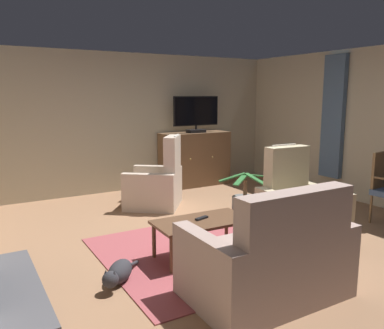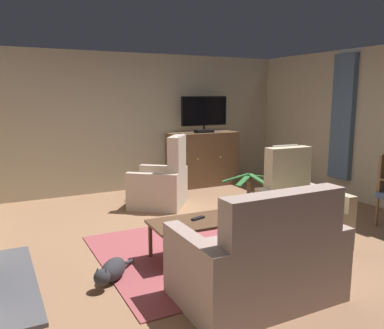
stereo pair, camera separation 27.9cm
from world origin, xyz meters
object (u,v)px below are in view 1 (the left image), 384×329
(tv_cabinet, at_px, (195,160))
(coffee_table, at_px, (202,224))
(tv_remote, at_px, (202,218))
(cat, at_px, (119,273))
(armchair_angled_to_table, at_px, (299,213))
(potted_plant_on_hearth_side, at_px, (245,203))
(television, at_px, (196,113))
(armchair_near_window, at_px, (157,185))
(sofa_floral, at_px, (270,261))

(tv_cabinet, distance_m, coffee_table, 3.61)
(coffee_table, relative_size, tv_remote, 6.34)
(tv_remote, xyz_separation_m, cat, (-1.04, -0.17, -0.33))
(tv_remote, height_order, armchair_angled_to_table, armchair_angled_to_table)
(tv_remote, distance_m, armchair_angled_to_table, 1.32)
(potted_plant_on_hearth_side, bearing_deg, tv_remote, -143.91)
(television, xyz_separation_m, armchair_near_window, (-1.32, -0.96, -1.09))
(tv_remote, xyz_separation_m, sofa_floral, (0.03, -1.11, -0.10))
(coffee_table, relative_size, armchair_near_window, 0.92)
(television, xyz_separation_m, tv_remote, (-1.75, -3.06, -1.00))
(coffee_table, xyz_separation_m, cat, (-1.03, -0.13, -0.28))
(tv_cabinet, bearing_deg, television, -90.00)
(television, height_order, cat, television)
(sofa_floral, height_order, armchair_angled_to_table, armchair_angled_to_table)
(tv_remote, distance_m, potted_plant_on_hearth_side, 1.77)
(armchair_near_window, bearing_deg, television, 36.23)
(coffee_table, relative_size, armchair_angled_to_table, 0.92)
(television, bearing_deg, potted_plant_on_hearth_side, -99.53)
(cat, bearing_deg, armchair_angled_to_table, -1.00)
(coffee_table, bearing_deg, tv_cabinet, 60.57)
(coffee_table, xyz_separation_m, tv_remote, (0.02, 0.03, 0.06))
(tv_remote, relative_size, cat, 0.31)
(tv_cabinet, distance_m, potted_plant_on_hearth_side, 2.13)
(television, bearing_deg, armchair_angled_to_table, -97.94)
(sofa_floral, bearing_deg, tv_remote, 91.61)
(tv_cabinet, height_order, sofa_floral, tv_cabinet)
(coffee_table, bearing_deg, armchair_near_window, 77.87)
(sofa_floral, xyz_separation_m, armchair_near_window, (0.41, 3.20, 0.00))
(sofa_floral, relative_size, armchair_angled_to_table, 1.19)
(tv_remote, distance_m, sofa_floral, 1.11)
(television, xyz_separation_m, coffee_table, (-1.77, -3.09, -1.06))
(armchair_angled_to_table, bearing_deg, cat, 179.00)
(sofa_floral, bearing_deg, coffee_table, 92.60)
(cat, bearing_deg, sofa_floral, -41.21)
(potted_plant_on_hearth_side, height_order, cat, potted_plant_on_hearth_side)
(armchair_near_window, bearing_deg, tv_cabinet, 37.71)
(sofa_floral, height_order, potted_plant_on_hearth_side, sofa_floral)
(potted_plant_on_hearth_side, distance_m, cat, 2.73)
(coffee_table, xyz_separation_m, armchair_angled_to_table, (1.32, -0.17, -0.02))
(sofa_floral, relative_size, cat, 2.57)
(cat, bearing_deg, television, 49.02)
(armchair_near_window, relative_size, armchair_angled_to_table, 1.00)
(television, height_order, coffee_table, television)
(tv_cabinet, relative_size, potted_plant_on_hearth_side, 1.65)
(tv_remote, height_order, cat, tv_remote)
(sofa_floral, bearing_deg, tv_cabinet, 67.76)
(armchair_near_window, distance_m, cat, 2.71)
(sofa_floral, relative_size, armchair_near_window, 1.19)
(tv_cabinet, bearing_deg, armchair_angled_to_table, -97.82)
(armchair_angled_to_table, distance_m, cat, 2.36)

